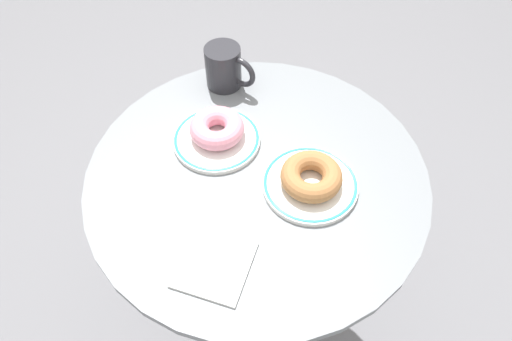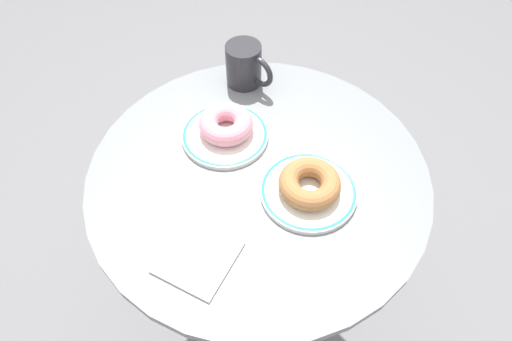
# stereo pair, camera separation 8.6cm
# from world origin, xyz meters

# --- Properties ---
(ground_plane) EXTENTS (7.00, 7.00, 0.02)m
(ground_plane) POSITION_xyz_m (0.00, 0.00, -0.01)
(ground_plane) COLOR slate
(cafe_table) EXTENTS (0.66, 0.66, 0.74)m
(cafe_table) POSITION_xyz_m (0.00, 0.00, 0.52)
(cafe_table) COLOR slate
(cafe_table) RESTS_ON ground
(plate_left) EXTENTS (0.18, 0.18, 0.01)m
(plate_left) POSITION_xyz_m (-0.11, 0.04, 0.75)
(plate_left) COLOR white
(plate_left) RESTS_ON cafe_table
(plate_right) EXTENTS (0.18, 0.18, 0.01)m
(plate_right) POSITION_xyz_m (0.11, 0.01, 0.75)
(plate_right) COLOR white
(plate_right) RESTS_ON cafe_table
(donut_pink_frosted) EXTENTS (0.13, 0.13, 0.04)m
(donut_pink_frosted) POSITION_xyz_m (-0.11, 0.05, 0.77)
(donut_pink_frosted) COLOR pink
(donut_pink_frosted) RESTS_ON plate_left
(donut_cinnamon) EXTENTS (0.14, 0.14, 0.04)m
(donut_cinnamon) POSITION_xyz_m (0.11, 0.01, 0.77)
(donut_cinnamon) COLOR #A36B3D
(donut_cinnamon) RESTS_ON plate_right
(paper_napkin) EXTENTS (0.12, 0.13, 0.01)m
(paper_napkin) POSITION_xyz_m (0.01, -0.21, 0.75)
(paper_napkin) COLOR white
(paper_napkin) RESTS_ON cafe_table
(coffee_mug) EXTENTS (0.12, 0.08, 0.10)m
(coffee_mug) POSITION_xyz_m (-0.16, 0.21, 0.79)
(coffee_mug) COLOR #28282D
(coffee_mug) RESTS_ON cafe_table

